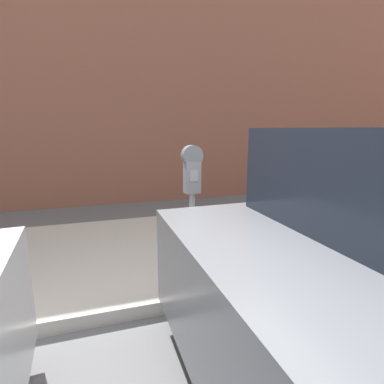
% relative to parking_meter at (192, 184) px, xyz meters
% --- Properties ---
extents(ground_plane, '(60.00, 60.00, 0.00)m').
position_rel_parking_meter_xyz_m(ground_plane, '(0.02, -1.30, -1.15)').
color(ground_plane, slate).
extents(sidewalk, '(24.00, 2.80, 0.14)m').
position_rel_parking_meter_xyz_m(sidewalk, '(0.02, 0.90, -1.08)').
color(sidewalk, '#BCB7AD').
rests_on(sidewalk, ground_plane).
extents(building_facade, '(24.00, 0.30, 6.37)m').
position_rel_parking_meter_xyz_m(building_facade, '(0.02, 4.18, 2.03)').
color(building_facade, '#935642').
rests_on(building_facade, ground_plane).
extents(parking_meter, '(0.22, 0.13, 1.42)m').
position_rel_parking_meter_xyz_m(parking_meter, '(0.00, 0.00, 0.00)').
color(parking_meter, gray).
rests_on(parking_meter, sidewalk).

